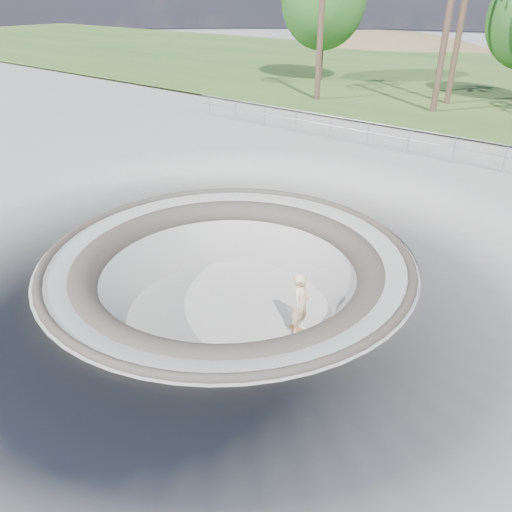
% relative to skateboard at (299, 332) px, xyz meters
% --- Properties ---
extents(ground, '(180.00, 180.00, 0.00)m').
position_rel_skateboard_xyz_m(ground, '(-2.24, -0.38, 1.84)').
color(ground, gray).
rests_on(ground, ground).
extents(skate_bowl, '(14.00, 14.00, 4.10)m').
position_rel_skateboard_xyz_m(skate_bowl, '(-2.24, -0.38, 0.01)').
color(skate_bowl, gray).
rests_on(skate_bowl, ground).
extents(safety_railing, '(25.00, 0.06, 1.03)m').
position_rel_skateboard_xyz_m(safety_railing, '(-2.24, 11.62, 2.53)').
color(safety_railing, '#92959A').
rests_on(safety_railing, ground).
extents(skateboard, '(0.80, 0.41, 0.08)m').
position_rel_skateboard_xyz_m(skateboard, '(0.00, 0.00, 0.00)').
color(skateboard, '#97663C').
rests_on(skateboard, ground).
extents(skater, '(0.54, 0.73, 1.81)m').
position_rel_skateboard_xyz_m(skater, '(0.00, 0.00, 0.92)').
color(skater, beige).
rests_on(skater, skateboard).
extents(bushy_tree_left, '(6.28, 5.71, 9.06)m').
position_rel_skateboard_xyz_m(bushy_tree_left, '(-15.41, 25.15, 7.63)').
color(bushy_tree_left, brown).
rests_on(bushy_tree_left, ground).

